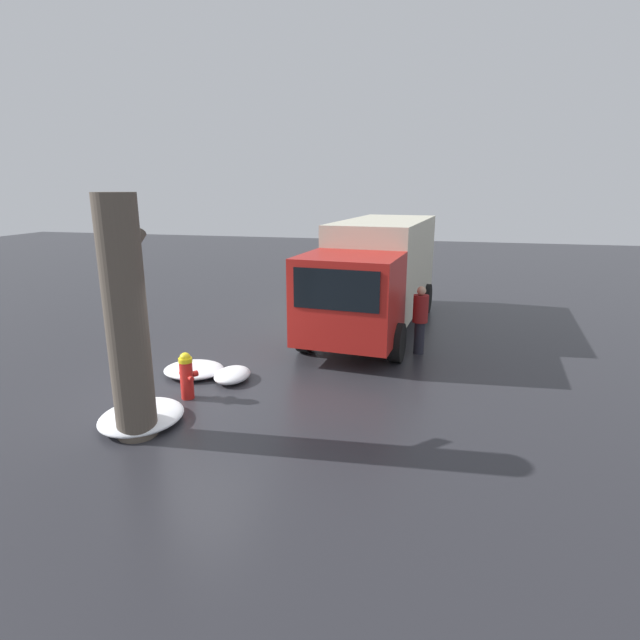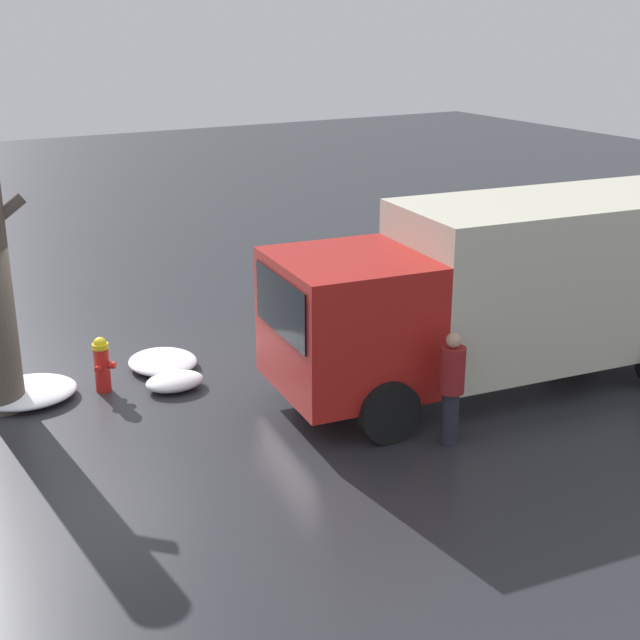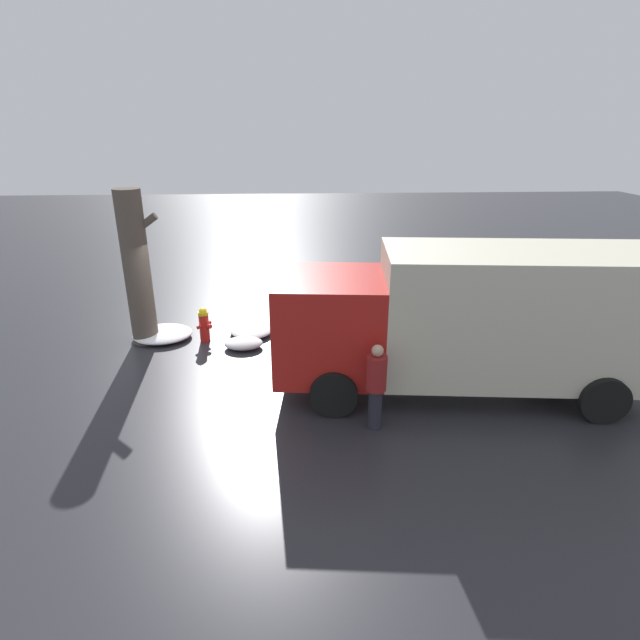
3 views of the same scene
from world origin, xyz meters
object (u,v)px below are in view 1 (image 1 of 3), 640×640
object	(u,v)px
tree_trunk	(127,320)
delivery_truck	(377,271)
pedestrian	(420,317)
fire_hydrant	(187,375)

from	to	relation	value
tree_trunk	delivery_truck	size ratio (longest dim) A/B	0.50
tree_trunk	pedestrian	bearing A→B (deg)	-39.12
fire_hydrant	pedestrian	distance (m)	5.53
pedestrian	tree_trunk	bearing A→B (deg)	173.78
fire_hydrant	tree_trunk	world-z (taller)	tree_trunk
pedestrian	delivery_truck	bearing A→B (deg)	64.36
tree_trunk	pedestrian	size ratio (longest dim) A/B	2.32
tree_trunk	delivery_truck	xyz separation A→B (m)	(7.28, -2.91, -0.30)
tree_trunk	fire_hydrant	bearing A→B (deg)	-3.55
delivery_truck	pedestrian	distance (m)	2.58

